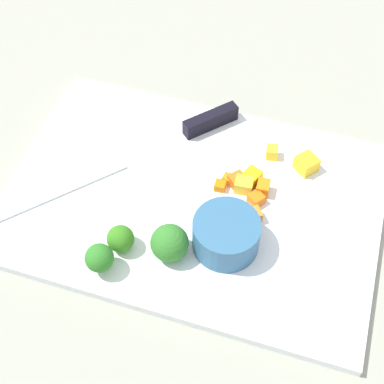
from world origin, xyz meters
name	(u,v)px	position (x,y,z in m)	size (l,w,h in m)	color
ground_plane	(192,203)	(0.00, 0.00, 0.00)	(4.00, 4.00, 0.00)	gray
cutting_board	(192,200)	(0.00, 0.00, 0.01)	(0.44, 0.30, 0.01)	white
prep_bowl	(226,235)	(-0.06, 0.05, 0.03)	(0.07, 0.07, 0.04)	#306086
chef_knife	(167,140)	(0.05, -0.07, 0.02)	(0.24, 0.26, 0.02)	silver
carrot_dice_0	(238,181)	(-0.05, -0.03, 0.02)	(0.02, 0.02, 0.01)	orange
carrot_dice_1	(220,186)	(-0.03, -0.02, 0.02)	(0.01, 0.01, 0.01)	orange
carrot_dice_2	(254,215)	(-0.08, 0.01, 0.02)	(0.02, 0.02, 0.02)	orange
carrot_dice_3	(228,179)	(-0.03, -0.04, 0.02)	(0.01, 0.01, 0.01)	orange
carrot_dice_4	(263,188)	(-0.08, -0.03, 0.02)	(0.02, 0.01, 0.02)	orange
carrot_dice_5	(256,199)	(-0.07, -0.02, 0.02)	(0.02, 0.02, 0.01)	orange
pepper_dice_0	(252,177)	(-0.06, -0.05, 0.02)	(0.02, 0.02, 0.02)	yellow
pepper_dice_1	(244,185)	(-0.06, -0.03, 0.02)	(0.02, 0.02, 0.02)	yellow
pepper_dice_2	(272,152)	(-0.08, -0.09, 0.02)	(0.01, 0.01, 0.02)	yellow
pepper_dice_3	(307,164)	(-0.12, -0.08, 0.02)	(0.02, 0.02, 0.02)	yellow
broccoli_floret_0	(99,258)	(0.06, 0.12, 0.03)	(0.03, 0.03, 0.04)	#87AD61
broccoli_floret_1	(121,239)	(0.05, 0.09, 0.03)	(0.03, 0.03, 0.03)	#85B45E
broccoli_floret_2	(166,242)	(0.00, 0.08, 0.03)	(0.04, 0.04, 0.04)	#93B65D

